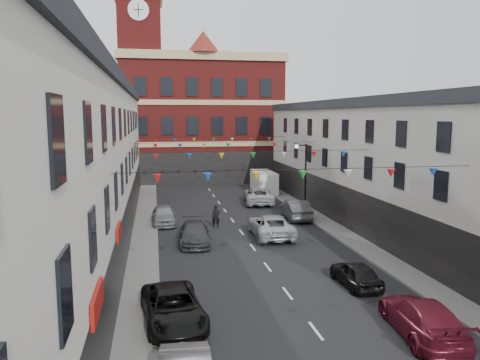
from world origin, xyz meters
TOP-DOWN VIEW (x-y plane):
  - ground at (0.00, 0.00)m, footprint 160.00×160.00m
  - pavement_left at (-6.90, 2.00)m, footprint 1.80×64.00m
  - pavement_right at (6.90, 2.00)m, footprint 1.80×64.00m
  - terrace_left at (-11.78, 1.00)m, footprint 8.40×56.00m
  - terrace_right at (11.78, 1.00)m, footprint 8.40×56.00m
  - civic_building at (0.00, 37.95)m, footprint 20.60×13.30m
  - clock_tower at (-7.50, 35.00)m, footprint 5.60×5.60m
  - distant_hill at (-4.00, 62.00)m, footprint 40.00×14.00m
  - street_lamp at (6.55, 14.00)m, footprint 1.10×0.36m
  - car_left_c at (-5.50, -6.31)m, footprint 2.79×5.20m
  - car_left_d at (-3.60, 5.62)m, footprint 2.21×4.88m
  - car_left_e at (-5.50, 11.59)m, footprint 1.84×4.39m
  - car_right_c at (3.88, -9.11)m, footprint 2.70×5.27m
  - car_right_d at (3.60, -3.68)m, footprint 1.60×3.76m
  - car_right_e at (5.22, 11.61)m, footprint 2.01×5.00m
  - car_right_f at (3.66, 18.70)m, footprint 3.27×5.98m
  - moving_car at (1.80, 6.46)m, footprint 2.78×5.72m
  - white_van at (5.60, 24.67)m, footprint 2.14×5.39m
  - pedestrian at (-1.65, 9.53)m, footprint 0.72×0.54m

SIDE VIEW (x-z plane):
  - ground at x=0.00m, z-range 0.00..0.00m
  - pavement_left at x=-6.90m, z-range 0.00..0.15m
  - pavement_right at x=6.90m, z-range 0.00..0.15m
  - car_right_d at x=3.60m, z-range 0.00..1.27m
  - car_left_d at x=-3.60m, z-range 0.00..1.39m
  - car_left_c at x=-5.50m, z-range 0.00..1.39m
  - car_right_c at x=3.88m, z-range 0.00..1.46m
  - car_left_e at x=-5.50m, z-range 0.00..1.48m
  - moving_car at x=1.80m, z-range 0.00..1.57m
  - car_right_f at x=3.66m, z-range 0.00..1.59m
  - car_right_e at x=5.22m, z-range 0.00..1.62m
  - pedestrian at x=-1.65m, z-range 0.00..1.79m
  - white_van at x=5.60m, z-range 0.00..2.37m
  - street_lamp at x=6.55m, z-range 0.90..6.90m
  - terrace_right at x=11.78m, z-range 0.00..9.70m
  - distant_hill at x=-4.00m, z-range 0.00..10.00m
  - terrace_left at x=-11.78m, z-range 0.00..10.70m
  - civic_building at x=0.00m, z-range -1.11..17.39m
  - clock_tower at x=-7.50m, z-range -0.07..29.93m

